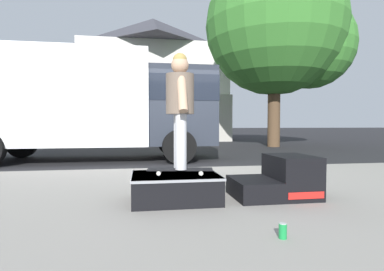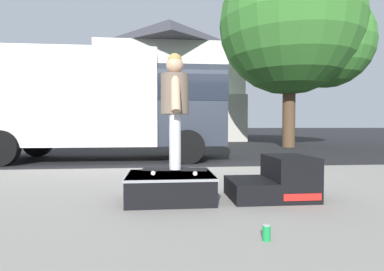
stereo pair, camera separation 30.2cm
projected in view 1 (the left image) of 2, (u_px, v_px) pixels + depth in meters
ground_plane at (198, 169)px, 7.22m from camera, size 140.00×140.00×0.00m
sidewalk_slab at (237, 196)px, 4.26m from camera, size 50.00×5.00×0.12m
skate_box at (175, 186)px, 3.76m from camera, size 1.05×0.81×0.33m
kicker_ramp at (280, 180)px, 3.97m from camera, size 1.02×0.75×0.53m
skateboard at (180, 170)px, 3.74m from camera, size 0.80×0.32×0.07m
skater_kid at (180, 101)px, 3.71m from camera, size 0.34×0.71×1.38m
soda_can at (283, 231)px, 2.52m from camera, size 0.07×0.07×0.13m
box_truck at (94, 101)px, 8.90m from camera, size 6.91×2.63×3.05m
street_tree_neighbour at (282, 30)px, 14.16m from camera, size 6.92×6.29×8.67m
house_behind at (153, 78)px, 21.67m from camera, size 9.54×8.23×8.40m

